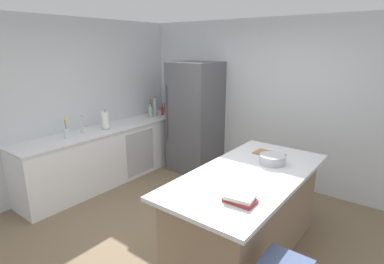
# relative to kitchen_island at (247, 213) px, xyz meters

# --- Properties ---
(ground_plane) EXTENTS (7.20, 7.20, 0.00)m
(ground_plane) POSITION_rel_kitchen_island_xyz_m (-0.59, -0.29, -0.47)
(ground_plane) COLOR #7A664C
(wall_rear) EXTENTS (6.00, 0.10, 2.60)m
(wall_rear) POSITION_rel_kitchen_island_xyz_m (-0.59, 1.96, 0.83)
(wall_rear) COLOR silver
(wall_rear) RESTS_ON ground_plane
(wall_left) EXTENTS (0.10, 6.00, 2.60)m
(wall_left) POSITION_rel_kitchen_island_xyz_m (-3.04, -0.29, 0.83)
(wall_left) COLOR silver
(wall_left) RESTS_ON ground_plane
(counter_run_left) EXTENTS (0.64, 3.03, 0.90)m
(counter_run_left) POSITION_rel_kitchen_island_xyz_m (-2.69, 0.31, -0.02)
(counter_run_left) COLOR white
(counter_run_left) RESTS_ON ground_plane
(kitchen_island) EXTENTS (1.00, 2.07, 0.93)m
(kitchen_island) POSITION_rel_kitchen_island_xyz_m (0.00, 0.00, 0.00)
(kitchen_island) COLOR #8E755B
(kitchen_island) RESTS_ON ground_plane
(refrigerator) EXTENTS (0.76, 0.77, 1.92)m
(refrigerator) POSITION_rel_kitchen_island_xyz_m (-1.85, 1.54, 0.49)
(refrigerator) COLOR #56565B
(refrigerator) RESTS_ON ground_plane
(sink_faucet) EXTENTS (0.15, 0.05, 0.30)m
(sink_faucet) POSITION_rel_kitchen_island_xyz_m (-2.73, -0.13, 0.59)
(sink_faucet) COLOR silver
(sink_faucet) RESTS_ON counter_run_left
(flower_vase) EXTENTS (0.07, 0.07, 0.32)m
(flower_vase) POSITION_rel_kitchen_island_xyz_m (-2.66, -0.43, 0.54)
(flower_vase) COLOR silver
(flower_vase) RESTS_ON counter_run_left
(paper_towel_roll) EXTENTS (0.14, 0.14, 0.31)m
(paper_towel_roll) POSITION_rel_kitchen_island_xyz_m (-2.66, 0.24, 0.57)
(paper_towel_roll) COLOR gray
(paper_towel_roll) RESTS_ON counter_run_left
(syrup_bottle) EXTENTS (0.06, 0.06, 0.26)m
(syrup_bottle) POSITION_rel_kitchen_island_xyz_m (-2.70, 1.71, 0.54)
(syrup_bottle) COLOR #5B3319
(syrup_bottle) RESTS_ON counter_run_left
(olive_oil_bottle) EXTENTS (0.05, 0.05, 0.29)m
(olive_oil_bottle) POSITION_rel_kitchen_island_xyz_m (-2.60, 1.62, 0.55)
(olive_oil_bottle) COLOR olive
(olive_oil_bottle) RESTS_ON counter_run_left
(hot_sauce_bottle) EXTENTS (0.05, 0.05, 0.22)m
(hot_sauce_bottle) POSITION_rel_kitchen_island_xyz_m (-2.63, 1.52, 0.52)
(hot_sauce_bottle) COLOR red
(hot_sauce_bottle) RESTS_ON counter_run_left
(soda_bottle) EXTENTS (0.08, 0.08, 0.35)m
(soda_bottle) POSITION_rel_kitchen_island_xyz_m (-2.72, 1.42, 0.58)
(soda_bottle) COLOR silver
(soda_bottle) RESTS_ON counter_run_left
(vinegar_bottle) EXTENTS (0.05, 0.05, 0.33)m
(vinegar_bottle) POSITION_rel_kitchen_island_xyz_m (-2.75, 1.34, 0.56)
(vinegar_bottle) COLOR #994C23
(vinegar_bottle) RESTS_ON counter_run_left
(gin_bottle) EXTENTS (0.08, 0.08, 0.28)m
(gin_bottle) POSITION_rel_kitchen_island_xyz_m (-2.64, 1.23, 0.55)
(gin_bottle) COLOR #8CB79E
(gin_bottle) RESTS_ON counter_run_left
(cookbook_stack) EXTENTS (0.26, 0.20, 0.06)m
(cookbook_stack) POSITION_rel_kitchen_island_xyz_m (0.22, -0.59, 0.49)
(cookbook_stack) COLOR #A83338
(cookbook_stack) RESTS_ON kitchen_island
(mixing_bowl) EXTENTS (0.28, 0.28, 0.10)m
(mixing_bowl) POSITION_rel_kitchen_island_xyz_m (0.08, 0.39, 0.51)
(mixing_bowl) COLOR #B2B5BA
(mixing_bowl) RESTS_ON kitchen_island
(cutting_board) EXTENTS (0.36, 0.22, 0.02)m
(cutting_board) POSITION_rel_kitchen_island_xyz_m (-0.06, 0.64, 0.47)
(cutting_board) COLOR #9E7042
(cutting_board) RESTS_ON kitchen_island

